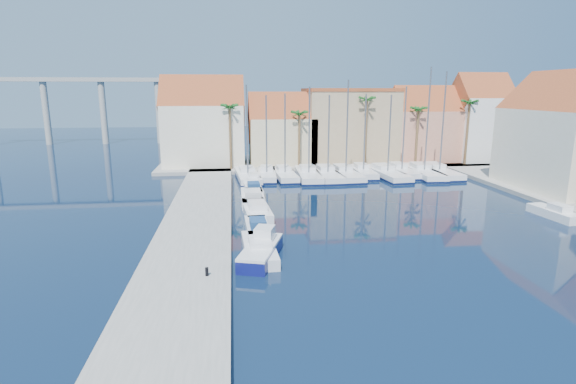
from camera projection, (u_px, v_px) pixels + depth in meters
name	position (u px, v px, depth m)	size (l,w,h in m)	color
ground	(337.00, 299.00, 25.56)	(260.00, 260.00, 0.00)	black
quay_west	(195.00, 230.00, 37.51)	(6.00, 77.00, 0.50)	gray
shore_north	(330.00, 162.00, 73.17)	(54.00, 16.00, 0.50)	gray
bollard	(207.00, 272.00, 27.48)	(0.21, 0.21, 0.53)	black
fishing_boat	(262.00, 250.00, 31.51)	(3.62, 6.16, 2.05)	#0F145B
motorboat_west_0	(259.00, 248.00, 32.27)	(2.41, 6.81, 1.40)	white
motorboat_west_1	(257.00, 228.00, 37.11)	(1.98, 5.74, 1.40)	white
motorboat_west_2	(256.00, 210.00, 42.86)	(2.79, 7.42, 1.40)	white
motorboat_west_3	(253.00, 197.00, 47.85)	(2.40, 7.40, 1.40)	white
motorboat_west_4	(253.00, 189.00, 51.76)	(2.10, 5.94, 1.40)	white
motorboat_west_5	(254.00, 179.00, 57.51)	(2.13, 5.65, 1.40)	white
motorboat_west_6	(248.00, 173.00, 61.79)	(2.40, 6.09, 1.40)	white
motorboat_east_1	(555.00, 213.00, 41.81)	(2.16, 5.44, 1.40)	white
sailboat_0	(248.00, 176.00, 59.69)	(3.48, 10.60, 12.36)	white
sailboat_1	(267.00, 174.00, 60.60)	(2.96, 9.18, 11.06)	white
sailboat_2	(284.00, 174.00, 60.55)	(2.97, 9.52, 11.27)	white
sailboat_3	(308.00, 174.00, 60.54)	(3.34, 10.90, 12.13)	white
sailboat_4	(327.00, 174.00, 60.84)	(2.97, 10.89, 11.07)	white
sailboat_5	(344.00, 174.00, 61.14)	(3.41, 10.70, 13.00)	white
sailboat_6	(362.00, 172.00, 62.59)	(2.64, 8.96, 11.23)	white
sailboat_7	(386.00, 173.00, 61.65)	(3.88, 11.44, 11.10)	white
sailboat_8	(400.00, 171.00, 63.13)	(2.70, 9.45, 12.18)	white
sailboat_9	(423.00, 172.00, 62.56)	(3.77, 11.65, 14.67)	white
sailboat_10	(437.00, 171.00, 62.89)	(2.98, 10.95, 14.11)	white
building_0	(204.00, 125.00, 68.44)	(12.30, 9.00, 13.50)	#ECE4C5
building_1	(282.00, 132.00, 70.14)	(10.30, 8.00, 11.00)	beige
building_2	(349.00, 125.00, 72.21)	(14.20, 10.20, 11.50)	tan
building_3	(423.00, 127.00, 72.76)	(10.30, 8.00, 12.00)	tan
building_4	(479.00, 120.00, 72.62)	(8.30, 8.00, 14.00)	white
building_6	(565.00, 136.00, 51.18)	(9.00, 14.30, 13.50)	#ECE4C5
palm_0	(230.00, 109.00, 63.52)	(2.60, 2.60, 10.15)	brown
palm_1	(299.00, 115.00, 64.92)	(2.60, 2.60, 9.15)	brown
palm_2	(367.00, 102.00, 65.69)	(2.60, 2.60, 11.15)	brown
palm_3	(419.00, 111.00, 66.96)	(2.60, 2.60, 9.65)	brown
palm_4	(470.00, 105.00, 67.70)	(2.60, 2.60, 10.65)	brown
viaduct	(78.00, 97.00, 98.05)	(48.00, 2.20, 14.45)	#9E9E99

